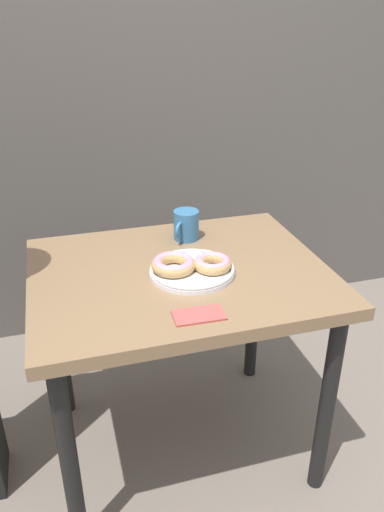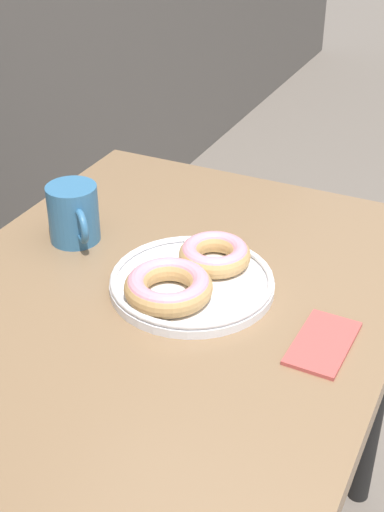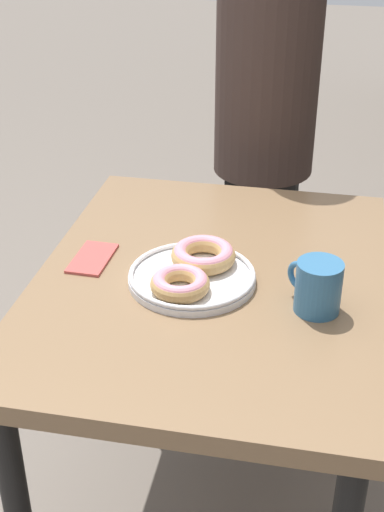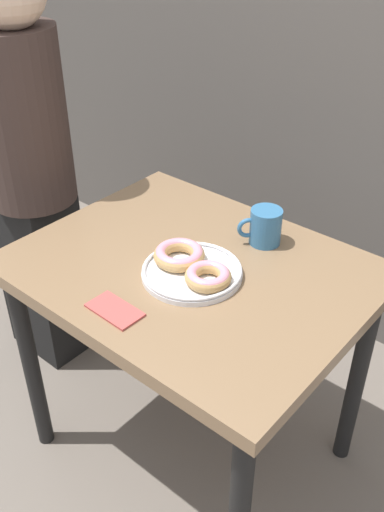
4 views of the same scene
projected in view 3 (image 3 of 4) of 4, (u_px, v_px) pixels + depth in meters
name	position (u px, v px, depth m)	size (l,w,h in m)	color
ground_plane	(123.00, 506.00, 1.86)	(14.00, 14.00, 0.00)	#70665B
dining_table	(211.00, 315.00, 1.50)	(0.90, 0.71, 0.73)	#846647
donut_plate	(193.00, 271.00, 1.42)	(0.27, 0.26, 0.05)	white
coffee_mug	(317.00, 286.00, 1.32)	(0.10, 0.11, 0.10)	teal
person_figure	(264.00, 144.00, 2.06)	(0.33, 0.29, 1.43)	black
napkin	(92.00, 258.00, 1.51)	(0.14, 0.08, 0.01)	#BC4C47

